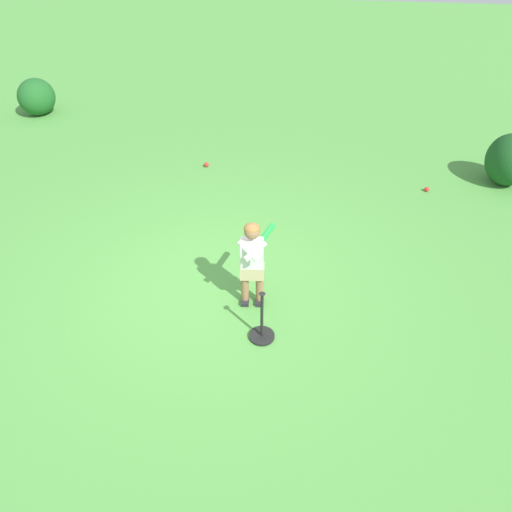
{
  "coord_description": "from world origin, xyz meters",
  "views": [
    {
      "loc": [
        1.18,
        -4.43,
        3.86
      ],
      "look_at": [
        0.53,
        0.07,
        0.45
      ],
      "focal_mm": 34.14,
      "sensor_mm": 36.0,
      "label": 1
    }
  ],
  "objects_px": {
    "play_ball_far_right": "(427,189)",
    "batting_tee": "(262,330)",
    "play_ball_far_left": "(206,165)",
    "child_batter": "(253,258)"
  },
  "relations": [
    {
      "from": "child_batter",
      "to": "play_ball_far_left",
      "type": "bearing_deg",
      "value": 111.61
    },
    {
      "from": "child_batter",
      "to": "play_ball_far_right",
      "type": "xyz_separation_m",
      "value": [
        2.37,
        3.0,
        -0.61
      ]
    },
    {
      "from": "child_batter",
      "to": "play_ball_far_left",
      "type": "distance_m",
      "value": 3.65
    },
    {
      "from": "play_ball_far_left",
      "to": "batting_tee",
      "type": "xyz_separation_m",
      "value": [
        1.5,
        -3.89,
        0.06
      ]
    },
    {
      "from": "child_batter",
      "to": "play_ball_far_right",
      "type": "bearing_deg",
      "value": 51.69
    },
    {
      "from": "batting_tee",
      "to": "play_ball_far_left",
      "type": "bearing_deg",
      "value": 111.11
    },
    {
      "from": "play_ball_far_right",
      "to": "batting_tee",
      "type": "height_order",
      "value": "batting_tee"
    },
    {
      "from": "play_ball_far_right",
      "to": "play_ball_far_left",
      "type": "height_order",
      "value": "play_ball_far_left"
    },
    {
      "from": "child_batter",
      "to": "play_ball_far_right",
      "type": "relative_size",
      "value": 14.27
    },
    {
      "from": "play_ball_far_left",
      "to": "batting_tee",
      "type": "bearing_deg",
      "value": -68.89
    }
  ]
}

